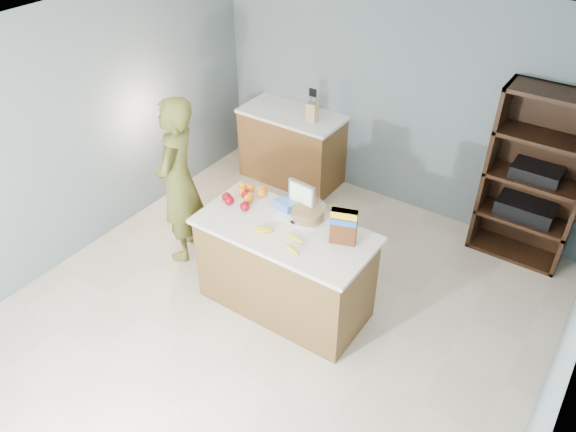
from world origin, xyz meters
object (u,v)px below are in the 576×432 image
Objects in this scene: shelving_unit at (535,180)px; tv at (302,195)px; counter_peninsula at (285,271)px; person at (178,181)px; cereal_box at (344,224)px.

shelving_unit is 2.36m from tv.
tv is (-0.03, 0.31, 0.64)m from counter_peninsula.
shelving_unit is 6.38× the size of tv.
shelving_unit is 1.04× the size of person.
counter_peninsula is 2.61m from shelving_unit.
tv is at bearing -132.25° from shelving_unit.
cereal_box reaches higher than tv.
cereal_box is at bearing -118.35° from shelving_unit.
shelving_unit is at bearing 52.89° from counter_peninsula.
person is (-1.31, 0.08, 0.45)m from counter_peninsula.
person is at bearing -179.14° from cereal_box.
cereal_box is at bearing -20.64° from tv.
counter_peninsula is at bearing 64.15° from person.
cereal_box is at bearing 68.56° from person.
shelving_unit is 2.22m from cereal_box.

